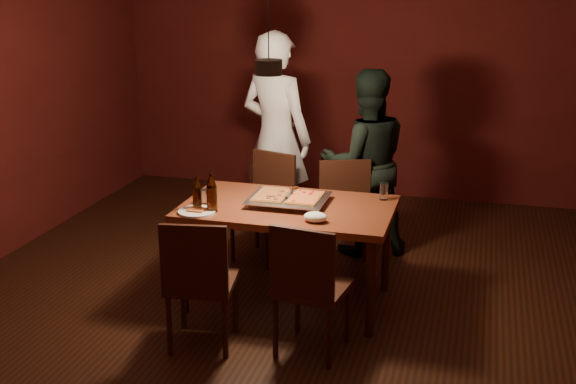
% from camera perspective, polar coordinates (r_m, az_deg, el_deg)
% --- Properties ---
extents(room_shell, '(6.00, 6.00, 6.00)m').
position_cam_1_polar(room_shell, '(4.88, -1.50, 5.74)').
color(room_shell, '#34190E').
rests_on(room_shell, ground).
extents(dining_table, '(1.50, 0.90, 0.75)m').
position_cam_1_polar(dining_table, '(5.19, 0.00, -1.83)').
color(dining_table, brown).
rests_on(dining_table, floor).
extents(chair_far_left, '(0.53, 0.53, 0.49)m').
position_cam_1_polar(chair_far_left, '(6.09, -1.63, -0.30)').
color(chair_far_left, '#38190F').
rests_on(chair_far_left, floor).
extents(chair_far_right, '(0.54, 0.54, 0.49)m').
position_cam_1_polar(chair_far_right, '(5.84, 4.65, -1.14)').
color(chair_far_right, '#38190F').
rests_on(chair_far_right, floor).
extents(chair_near_left, '(0.48, 0.48, 0.49)m').
position_cam_1_polar(chair_near_left, '(4.61, -7.09, -6.36)').
color(chair_near_left, '#38190F').
rests_on(chair_near_left, floor).
extents(chair_near_right, '(0.47, 0.47, 0.49)m').
position_cam_1_polar(chair_near_right, '(4.50, 1.59, -6.81)').
color(chair_near_right, '#38190F').
rests_on(chair_near_right, floor).
extents(pizza_tray, '(0.57, 0.47, 0.05)m').
position_cam_1_polar(pizza_tray, '(5.19, 0.03, -0.68)').
color(pizza_tray, silver).
rests_on(pizza_tray, dining_table).
extents(pizza_meat, '(0.23, 0.36, 0.02)m').
position_cam_1_polar(pizza_meat, '(5.22, -1.30, -0.19)').
color(pizza_meat, maroon).
rests_on(pizza_meat, pizza_tray).
extents(pizza_cheese, '(0.22, 0.34, 0.02)m').
position_cam_1_polar(pizza_cheese, '(5.16, 1.36, -0.42)').
color(pizza_cheese, gold).
rests_on(pizza_cheese, pizza_tray).
extents(spatula, '(0.13, 0.25, 0.04)m').
position_cam_1_polar(spatula, '(5.20, -0.08, -0.20)').
color(spatula, silver).
rests_on(spatula, pizza_tray).
extents(beer_bottle_a, '(0.06, 0.06, 0.24)m').
position_cam_1_polar(beer_bottle_a, '(5.07, -7.20, -0.12)').
color(beer_bottle_a, black).
rests_on(beer_bottle_a, dining_table).
extents(beer_bottle_b, '(0.07, 0.07, 0.28)m').
position_cam_1_polar(beer_bottle_b, '(5.02, -6.05, -0.04)').
color(beer_bottle_b, black).
rests_on(beer_bottle_b, dining_table).
extents(water_glass_left, '(0.07, 0.07, 0.11)m').
position_cam_1_polar(water_glass_left, '(5.22, -6.67, -0.38)').
color(water_glass_left, silver).
rests_on(water_glass_left, dining_table).
extents(water_glass_right, '(0.06, 0.06, 0.13)m').
position_cam_1_polar(water_glass_right, '(5.32, 7.58, 0.05)').
color(water_glass_right, silver).
rests_on(water_glass_right, dining_table).
extents(plate_slice, '(0.26, 0.26, 0.03)m').
position_cam_1_polar(plate_slice, '(5.05, -7.23, -1.53)').
color(plate_slice, white).
rests_on(plate_slice, dining_table).
extents(napkin, '(0.16, 0.12, 0.07)m').
position_cam_1_polar(napkin, '(4.83, 2.17, -1.98)').
color(napkin, white).
rests_on(napkin, dining_table).
extents(diner_white, '(0.79, 0.64, 1.88)m').
position_cam_1_polar(diner_white, '(6.39, -0.95, 4.28)').
color(diner_white, white).
rests_on(diner_white, floor).
extents(diner_dark, '(0.95, 0.85, 1.59)m').
position_cam_1_polar(diner_dark, '(6.15, 6.14, 2.31)').
color(diner_dark, black).
rests_on(diner_dark, floor).
extents(pendant_lamp, '(0.18, 0.18, 1.10)m').
position_cam_1_polar(pendant_lamp, '(4.82, -1.53, 9.95)').
color(pendant_lamp, black).
rests_on(pendant_lamp, ceiling).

